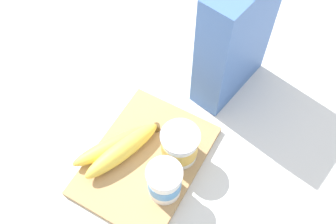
% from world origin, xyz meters
% --- Properties ---
extents(ground_plane, '(2.40, 2.40, 0.00)m').
position_xyz_m(ground_plane, '(0.00, 0.00, 0.00)').
color(ground_plane, silver).
extents(cutting_board, '(0.28, 0.21, 0.01)m').
position_xyz_m(cutting_board, '(0.00, 0.00, 0.01)').
color(cutting_board, tan).
rests_on(cutting_board, ground_plane).
extents(cereal_box, '(0.20, 0.10, 0.29)m').
position_xyz_m(cereal_box, '(-0.27, 0.06, 0.15)').
color(cereal_box, '#4770B7').
rests_on(cereal_box, ground_plane).
extents(yogurt_cup_front, '(0.08, 0.08, 0.08)m').
position_xyz_m(yogurt_cup_front, '(-0.04, 0.05, 0.05)').
color(yogurt_cup_front, white).
rests_on(yogurt_cup_front, cutting_board).
extents(yogurt_cup_back, '(0.07, 0.07, 0.09)m').
position_xyz_m(yogurt_cup_back, '(0.04, 0.07, 0.06)').
color(yogurt_cup_back, white).
rests_on(yogurt_cup_back, cutting_board).
extents(banana_bunch, '(0.18, 0.13, 0.04)m').
position_xyz_m(banana_bunch, '(0.01, -0.05, 0.03)').
color(banana_bunch, yellow).
rests_on(banana_bunch, cutting_board).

